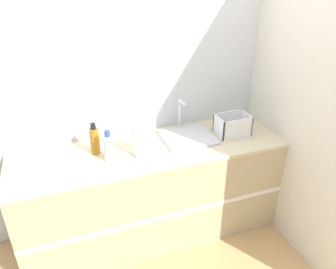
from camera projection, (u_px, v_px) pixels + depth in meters
The scene contains 9 objects.
ground_plane at pixel (164, 255), 2.94m from camera, with size 12.00×12.00×0.00m, color tan.
wall_back at pixel (138, 93), 2.91m from camera, with size 4.71×0.06×2.60m.
wall_right at pixel (275, 90), 2.96m from camera, with size 0.06×2.67×2.60m.
counter_cabinet at pixel (152, 192), 3.00m from camera, with size 2.33×0.70×0.93m.
sink at pixel (187, 136), 2.93m from camera, with size 0.45×0.42×0.31m.
paper_towel_roll at pixel (139, 141), 2.64m from camera, with size 0.13×0.13×0.24m.
dish_rack at pixel (232, 127), 2.96m from camera, with size 0.29×0.20×0.19m.
bottle_clear at pixel (109, 147), 2.56m from camera, with size 0.08×0.08×0.26m.
bottle_amber at pixel (95, 140), 2.66m from camera, with size 0.08×0.08×0.27m.
Camera 1 is at (-0.68, -1.97, 2.34)m, focal length 35.00 mm.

